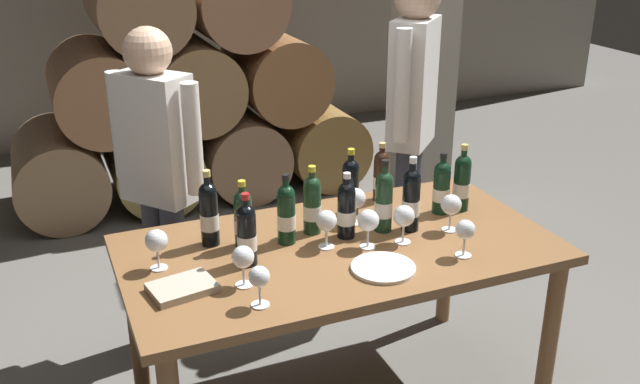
{
  "coord_description": "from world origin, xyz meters",
  "views": [
    {
      "loc": [
        -1.03,
        -2.28,
        2.02
      ],
      "look_at": [
        0.0,
        0.2,
        0.91
      ],
      "focal_mm": 39.72,
      "sensor_mm": 36.0,
      "label": 1
    }
  ],
  "objects_px": {
    "wine_bottle_2": "(462,182)",
    "wine_glass_8": "(451,206)",
    "wine_bottle_0": "(381,175)",
    "wine_bottle_3": "(351,186)",
    "wine_bottle_8": "(346,209)",
    "dining_table": "(339,265)",
    "wine_glass_0": "(156,242)",
    "wine_bottle_5": "(209,213)",
    "wine_glass_1": "(404,217)",
    "sommelier_presenting": "(412,108)",
    "wine_bottle_9": "(411,199)",
    "taster_seated_left": "(158,167)",
    "wine_glass_2": "(259,278)",
    "wine_bottle_4": "(286,213)",
    "wine_glass_6": "(356,199)",
    "wine_glass_5": "(368,221)",
    "serving_plate": "(383,268)",
    "wine_bottle_7": "(384,201)",
    "tasting_notebook": "(182,288)",
    "wine_bottle_10": "(247,234)",
    "wine_glass_7": "(326,221)",
    "wine_bottle_1": "(243,218)",
    "wine_glass_4": "(243,258)",
    "wine_glass_3": "(465,231)",
    "wine_bottle_11": "(312,204)"
  },
  "relations": [
    {
      "from": "wine_bottle_2",
      "to": "wine_glass_0",
      "type": "height_order",
      "value": "wine_bottle_2"
    },
    {
      "from": "wine_bottle_4",
      "to": "serving_plate",
      "type": "height_order",
      "value": "wine_bottle_4"
    },
    {
      "from": "wine_glass_2",
      "to": "wine_glass_5",
      "type": "bearing_deg",
      "value": 25.53
    },
    {
      "from": "wine_bottle_8",
      "to": "wine_bottle_0",
      "type": "bearing_deg",
      "value": 43.25
    },
    {
      "from": "wine_bottle_5",
      "to": "wine_bottle_2",
      "type": "bearing_deg",
      "value": -4.61
    },
    {
      "from": "dining_table",
      "to": "wine_bottle_5",
      "type": "bearing_deg",
      "value": 156.42
    },
    {
      "from": "wine_glass_4",
      "to": "wine_glass_6",
      "type": "relative_size",
      "value": 0.97
    },
    {
      "from": "wine_glass_1",
      "to": "sommelier_presenting",
      "type": "distance_m",
      "value": 0.98
    },
    {
      "from": "wine_bottle_3",
      "to": "wine_bottle_7",
      "type": "relative_size",
      "value": 0.97
    },
    {
      "from": "wine_bottle_9",
      "to": "wine_glass_8",
      "type": "height_order",
      "value": "wine_bottle_9"
    },
    {
      "from": "wine_bottle_0",
      "to": "wine_glass_0",
      "type": "distance_m",
      "value": 1.09
    },
    {
      "from": "wine_glass_5",
      "to": "wine_bottle_9",
      "type": "bearing_deg",
      "value": 19.04
    },
    {
      "from": "wine_bottle_5",
      "to": "wine_bottle_7",
      "type": "height_order",
      "value": "wine_bottle_5"
    },
    {
      "from": "wine_bottle_7",
      "to": "wine_glass_3",
      "type": "distance_m",
      "value": 0.37
    },
    {
      "from": "dining_table",
      "to": "sommelier_presenting",
      "type": "bearing_deg",
      "value": 45.58
    },
    {
      "from": "wine_bottle_4",
      "to": "wine_bottle_8",
      "type": "bearing_deg",
      "value": -9.92
    },
    {
      "from": "wine_bottle_0",
      "to": "wine_bottle_3",
      "type": "distance_m",
      "value": 0.21
    },
    {
      "from": "wine_glass_2",
      "to": "taster_seated_left",
      "type": "relative_size",
      "value": 0.1
    },
    {
      "from": "wine_bottle_0",
      "to": "wine_glass_7",
      "type": "height_order",
      "value": "wine_bottle_0"
    },
    {
      "from": "wine_bottle_0",
      "to": "wine_bottle_4",
      "type": "bearing_deg",
      "value": -155.84
    },
    {
      "from": "wine_bottle_4",
      "to": "wine_glass_6",
      "type": "distance_m",
      "value": 0.33
    },
    {
      "from": "wine_bottle_8",
      "to": "taster_seated_left",
      "type": "height_order",
      "value": "taster_seated_left"
    },
    {
      "from": "wine_bottle_8",
      "to": "sommelier_presenting",
      "type": "distance_m",
      "value": 0.98
    },
    {
      "from": "wine_bottle_11",
      "to": "tasting_notebook",
      "type": "xyz_separation_m",
      "value": [
        -0.6,
        -0.27,
        -0.11
      ]
    },
    {
      "from": "wine_glass_1",
      "to": "wine_bottle_0",
      "type": "bearing_deg",
      "value": 74.35
    },
    {
      "from": "wine_bottle_9",
      "to": "taster_seated_left",
      "type": "relative_size",
      "value": 0.21
    },
    {
      "from": "serving_plate",
      "to": "wine_bottle_11",
      "type": "bearing_deg",
      "value": 107.09
    },
    {
      "from": "wine_bottle_0",
      "to": "tasting_notebook",
      "type": "relative_size",
      "value": 1.24
    },
    {
      "from": "wine_bottle_11",
      "to": "wine_bottle_8",
      "type": "bearing_deg",
      "value": -38.6
    },
    {
      "from": "wine_bottle_1",
      "to": "wine_bottle_10",
      "type": "relative_size",
      "value": 0.97
    },
    {
      "from": "wine_bottle_0",
      "to": "wine_glass_0",
      "type": "height_order",
      "value": "wine_bottle_0"
    },
    {
      "from": "wine_bottle_8",
      "to": "dining_table",
      "type": "bearing_deg",
      "value": -132.82
    },
    {
      "from": "wine_bottle_10",
      "to": "wine_glass_1",
      "type": "relative_size",
      "value": 1.79
    },
    {
      "from": "wine_glass_1",
      "to": "sommelier_presenting",
      "type": "bearing_deg",
      "value": 59.17
    },
    {
      "from": "wine_bottle_3",
      "to": "tasting_notebook",
      "type": "bearing_deg",
      "value": -155.33
    },
    {
      "from": "wine_bottle_9",
      "to": "wine_glass_4",
      "type": "xyz_separation_m",
      "value": [
        -0.77,
        -0.18,
        -0.03
      ]
    },
    {
      "from": "tasting_notebook",
      "to": "taster_seated_left",
      "type": "height_order",
      "value": "taster_seated_left"
    },
    {
      "from": "wine_bottle_10",
      "to": "wine_glass_1",
      "type": "xyz_separation_m",
      "value": [
        0.62,
        -0.07,
        -0.01
      ]
    },
    {
      "from": "serving_plate",
      "to": "wine_bottle_9",
      "type": "bearing_deg",
      "value": 45.59
    },
    {
      "from": "wine_bottle_2",
      "to": "wine_glass_8",
      "type": "bearing_deg",
      "value": -133.56
    },
    {
      "from": "wine_bottle_0",
      "to": "tasting_notebook",
      "type": "xyz_separation_m",
      "value": [
        -1.01,
        -0.46,
        -0.11
      ]
    },
    {
      "from": "wine_bottle_10",
      "to": "wine_bottle_0",
      "type": "bearing_deg",
      "value": 25.8
    },
    {
      "from": "wine_bottle_3",
      "to": "wine_glass_7",
      "type": "distance_m",
      "value": 0.34
    },
    {
      "from": "wine_glass_4",
      "to": "wine_bottle_10",
      "type": "bearing_deg",
      "value": 68.08
    },
    {
      "from": "wine_bottle_5",
      "to": "tasting_notebook",
      "type": "height_order",
      "value": "wine_bottle_5"
    },
    {
      "from": "wine_bottle_4",
      "to": "serving_plate",
      "type": "bearing_deg",
      "value": -54.39
    },
    {
      "from": "wine_bottle_2",
      "to": "wine_bottle_5",
      "type": "bearing_deg",
      "value": 175.39
    },
    {
      "from": "wine_bottle_3",
      "to": "wine_glass_8",
      "type": "bearing_deg",
      "value": -45.26
    },
    {
      "from": "wine_bottle_7",
      "to": "sommelier_presenting",
      "type": "height_order",
      "value": "sommelier_presenting"
    },
    {
      "from": "wine_glass_1",
      "to": "wine_glass_7",
      "type": "height_order",
      "value": "wine_glass_1"
    }
  ]
}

